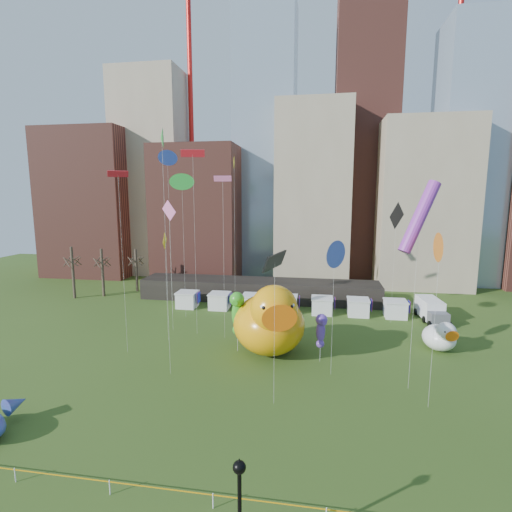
% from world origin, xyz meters
% --- Properties ---
extents(ground, '(160.00, 160.00, 0.00)m').
position_xyz_m(ground, '(0.00, 0.00, 0.00)').
color(ground, '#2F4A17').
rests_on(ground, ground).
extents(skyline, '(101.00, 23.00, 68.00)m').
position_xyz_m(skyline, '(2.25, 61.06, 21.44)').
color(skyline, brown).
rests_on(skyline, ground).
extents(crane_left, '(23.00, 1.00, 76.00)m').
position_xyz_m(crane_left, '(-21.11, 64.00, 46.90)').
color(crane_left, red).
rests_on(crane_left, ground).
extents(crane_right, '(23.00, 1.00, 76.00)m').
position_xyz_m(crane_right, '(30.89, 64.00, 46.90)').
color(crane_right, red).
rests_on(crane_right, ground).
extents(pavilion, '(38.00, 6.00, 3.20)m').
position_xyz_m(pavilion, '(-4.00, 42.00, 1.60)').
color(pavilion, black).
rests_on(pavilion, ground).
extents(vendor_tents, '(33.24, 2.80, 2.40)m').
position_xyz_m(vendor_tents, '(1.02, 36.00, 1.11)').
color(vendor_tents, white).
rests_on(vendor_tents, ground).
extents(bare_trees, '(8.44, 6.44, 8.50)m').
position_xyz_m(bare_trees, '(-30.17, 40.54, 4.01)').
color(bare_trees, '#382B21').
rests_on(bare_trees, ground).
extents(caution_tape, '(50.00, 0.06, 0.90)m').
position_xyz_m(caution_tape, '(0.00, 0.00, 0.68)').
color(caution_tape, white).
rests_on(caution_tape, ground).
extents(big_duck, '(9.95, 11.37, 8.00)m').
position_xyz_m(big_duck, '(0.44, 20.76, 3.67)').
color(big_duck, orange).
rests_on(big_duck, ground).
extents(small_duck, '(4.16, 4.92, 3.51)m').
position_xyz_m(small_duck, '(18.56, 24.64, 1.61)').
color(small_duck, white).
rests_on(small_duck, ground).
extents(seahorse_green, '(1.64, 2.03, 6.60)m').
position_xyz_m(seahorse_green, '(-3.10, 20.93, 4.65)').
color(seahorse_green, silver).
rests_on(seahorse_green, ground).
extents(seahorse_purple, '(1.52, 1.72, 5.02)m').
position_xyz_m(seahorse_purple, '(5.72, 19.75, 3.55)').
color(seahorse_purple, silver).
rests_on(seahorse_purple, ground).
extents(lamppost, '(0.58, 0.58, 5.58)m').
position_xyz_m(lamppost, '(2.14, -3.20, 3.41)').
color(lamppost, black).
rests_on(lamppost, footpath).
extents(box_truck, '(3.08, 6.78, 2.81)m').
position_xyz_m(box_truck, '(20.50, 35.48, 1.44)').
color(box_truck, white).
rests_on(box_truck, ground).
extents(kite_0, '(2.71, 1.06, 21.83)m').
position_xyz_m(kite_0, '(-9.07, 25.41, 21.20)').
color(kite_0, silver).
rests_on(kite_0, ground).
extents(kite_1, '(2.18, 1.22, 16.15)m').
position_xyz_m(kite_1, '(-12.47, 26.22, 14.60)').
color(kite_1, silver).
rests_on(kite_1, ground).
extents(kite_2, '(1.13, 3.32, 15.88)m').
position_xyz_m(kite_2, '(14.96, 33.32, 13.99)').
color(kite_2, silver).
rests_on(kite_2, ground).
extents(kite_3, '(0.75, 1.60, 22.40)m').
position_xyz_m(kite_3, '(-8.27, 14.75, 21.47)').
color(kite_3, silver).
rests_on(kite_3, ground).
extents(kite_4, '(0.20, 1.50, 21.51)m').
position_xyz_m(kite_4, '(-5.48, 30.83, 19.33)').
color(kite_4, silver).
rests_on(kite_4, ground).
extents(kite_5, '(1.39, 1.82, 22.68)m').
position_xyz_m(kite_5, '(-14.99, 32.55, 21.60)').
color(kite_5, silver).
rests_on(kite_5, ground).
extents(kite_7, '(3.63, 2.48, 17.94)m').
position_xyz_m(kite_7, '(13.34, 15.41, 14.92)').
color(kite_7, silver).
rests_on(kite_7, ground).
extents(kite_8, '(1.84, 1.38, 19.13)m').
position_xyz_m(kite_8, '(-14.74, 18.83, 18.53)').
color(kite_8, silver).
rests_on(kite_8, ground).
extents(kite_9, '(1.99, 0.47, 18.84)m').
position_xyz_m(kite_9, '(-5.44, 24.69, 18.24)').
color(kite_9, silver).
rests_on(kite_9, ground).
extents(kite_10, '(1.49, 4.06, 12.34)m').
position_xyz_m(kite_10, '(2.00, 11.08, 11.70)').
color(kite_10, silver).
rests_on(kite_10, ground).
extents(kite_11, '(2.15, 0.86, 19.53)m').
position_xyz_m(kite_11, '(-12.70, 31.58, 18.42)').
color(kite_11, silver).
rests_on(kite_11, ground).
extents(kite_12, '(0.31, 1.82, 12.57)m').
position_xyz_m(kite_12, '(-11.69, 22.75, 11.32)').
color(kite_12, silver).
rests_on(kite_12, ground).
extents(kite_13, '(1.47, 2.32, 12.72)m').
position_xyz_m(kite_13, '(6.72, 17.01, 11.47)').
color(kite_13, silver).
rests_on(kite_13, ground).
extents(kite_14, '(0.43, 2.22, 13.96)m').
position_xyz_m(kite_14, '(14.23, 12.50, 12.84)').
color(kite_14, silver).
rests_on(kite_14, ground).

